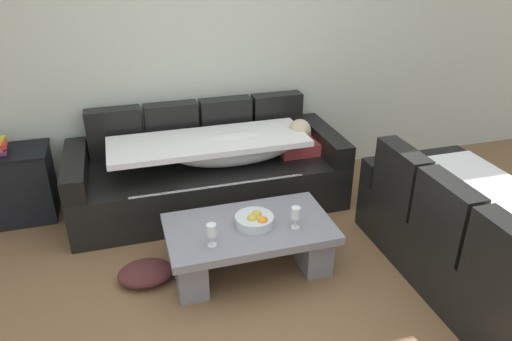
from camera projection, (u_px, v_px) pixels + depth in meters
ground_plane at (279, 320)px, 3.13m from camera, size 14.00×14.00×0.00m
back_wall at (206, 45)px, 4.37m from camera, size 9.00×0.10×2.70m
couch_along_wall at (213, 171)px, 4.35m from camera, size 2.41×0.92×0.88m
couch_near_window at (484, 246)px, 3.29m from camera, size 0.92×1.97×0.88m
coffee_table at (249, 241)px, 3.51m from camera, size 1.20×0.68×0.38m
fruit_bowl at (255, 220)px, 3.44m from camera, size 0.28×0.28×0.10m
wine_glass_near_left at (211, 231)px, 3.18m from camera, size 0.07×0.07×0.17m
wine_glass_near_right at (296, 214)px, 3.37m from camera, size 0.07×0.07×0.17m
side_cabinet at (10, 186)px, 4.11m from camera, size 0.72×0.44×0.64m
crumpled_garment at (146, 273)px, 3.47m from camera, size 0.41×0.33×0.12m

